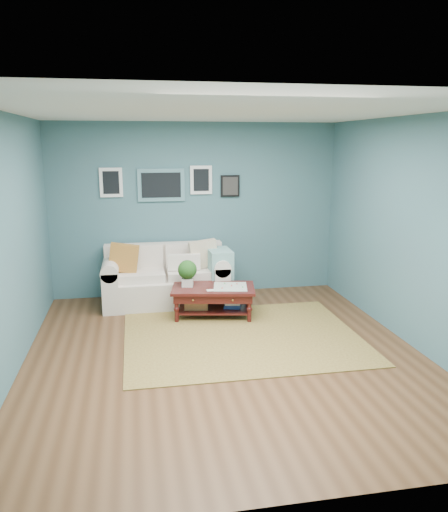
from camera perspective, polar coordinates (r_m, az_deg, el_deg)
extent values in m
plane|color=brown|center=(5.87, 0.10, -11.12)|extent=(5.00, 5.00, 0.00)
plane|color=white|center=(5.38, 0.11, 16.20)|extent=(5.00, 5.00, 0.00)
cube|color=#437177|center=(7.91, -3.21, 5.28)|extent=(4.50, 0.02, 2.70)
cube|color=#437177|center=(3.12, 8.56, -6.61)|extent=(4.50, 0.02, 2.70)
cube|color=#437177|center=(5.53, -23.49, 0.98)|extent=(0.02, 5.00, 2.70)
cube|color=#437177|center=(6.27, 20.78, 2.50)|extent=(0.02, 5.00, 2.70)
cube|color=slate|center=(7.79, -7.19, 8.05)|extent=(0.72, 0.03, 0.50)
cube|color=black|center=(7.77, -7.19, 8.04)|extent=(0.60, 0.01, 0.38)
cube|color=white|center=(7.78, -12.78, 8.20)|extent=(0.34, 0.03, 0.44)
cube|color=white|center=(7.85, -2.63, 8.68)|extent=(0.34, 0.03, 0.44)
cube|color=black|center=(7.93, 0.70, 8.01)|extent=(0.30, 0.03, 0.34)
cube|color=brown|center=(6.35, 2.07, -9.19)|extent=(2.90, 2.32, 0.01)
cube|color=beige|center=(7.60, -6.66, -3.95)|extent=(1.37, 0.85, 0.41)
cube|color=beige|center=(7.81, -6.90, -0.20)|extent=(1.80, 0.21, 0.46)
cube|color=beige|center=(7.57, -12.76, -3.49)|extent=(0.23, 0.85, 0.60)
cube|color=beige|center=(7.66, -0.67, -2.97)|extent=(0.23, 0.85, 0.60)
cylinder|color=beige|center=(7.49, -12.87, -1.29)|extent=(0.25, 0.85, 0.25)
cylinder|color=beige|center=(7.59, -0.67, -0.79)|extent=(0.25, 0.85, 0.25)
cube|color=beige|center=(7.46, -9.50, -2.23)|extent=(0.70, 0.54, 0.13)
cube|color=beige|center=(7.50, -3.87, -2.00)|extent=(0.70, 0.54, 0.13)
cube|color=beige|center=(7.67, -9.60, -0.01)|extent=(0.70, 0.12, 0.35)
cube|color=beige|center=(7.71, -4.13, 0.21)|extent=(0.70, 0.12, 0.35)
cube|color=#B75C1D|center=(7.41, -11.37, -0.23)|extent=(0.47, 0.17, 0.46)
cube|color=beige|center=(7.54, -2.37, 0.25)|extent=(0.46, 0.17, 0.45)
cube|color=beige|center=(7.41, -4.60, -0.69)|extent=(0.48, 0.12, 0.23)
cube|color=#7FB4A8|center=(7.51, -0.52, -2.14)|extent=(0.33, 0.53, 0.77)
cube|color=#360D0D|center=(6.95, -1.24, -3.71)|extent=(1.24, 0.86, 0.04)
cube|color=#360D0D|center=(6.97, -1.23, -4.31)|extent=(1.15, 0.77, 0.11)
cube|color=#360D0D|center=(7.04, -1.22, -6.06)|extent=(1.04, 0.66, 0.02)
sphere|color=gold|center=(6.69, -3.56, -5.07)|extent=(0.03, 0.03, 0.03)
sphere|color=gold|center=(6.68, 1.00, -5.07)|extent=(0.03, 0.03, 0.03)
cylinder|color=#360D0D|center=(6.80, -5.45, -6.03)|extent=(0.06, 0.06, 0.39)
cylinder|color=#360D0D|center=(6.78, 2.92, -6.04)|extent=(0.06, 0.06, 0.39)
cylinder|color=#360D0D|center=(7.28, -5.08, -4.73)|extent=(0.06, 0.06, 0.39)
cylinder|color=#360D0D|center=(7.26, 2.71, -4.74)|extent=(0.06, 0.06, 0.39)
cube|color=silver|center=(6.99, -4.19, -2.99)|extent=(0.18, 0.18, 0.11)
sphere|color=#1B4315|center=(6.94, -4.21, -1.56)|extent=(0.27, 0.27, 0.27)
cube|color=silver|center=(6.94, 0.72, -3.53)|extent=(0.53, 0.53, 0.01)
cube|color=#B87E4E|center=(7.02, -3.17, -5.23)|extent=(0.36, 0.28, 0.19)
cube|color=navy|center=(7.04, 0.95, -5.51)|extent=(0.25, 0.21, 0.11)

